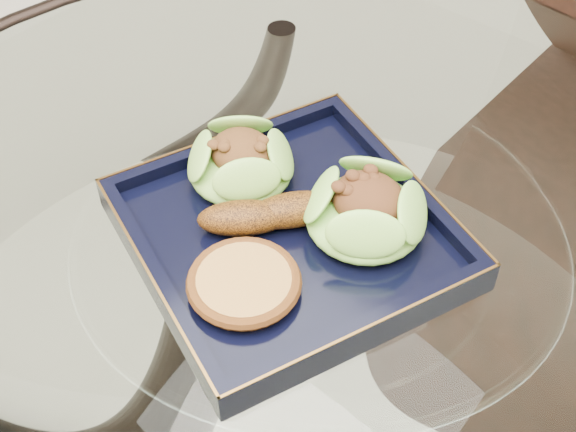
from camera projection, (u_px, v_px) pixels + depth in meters
The scene contains 7 objects.
dining_table at pixel (313, 370), 0.85m from camera, with size 1.13×1.13×0.77m.
dining_chair at pixel (552, 244), 1.12m from camera, with size 0.40×0.40×0.86m.
navy_plate at pixel (288, 238), 0.74m from camera, with size 0.27×0.27×0.02m, color black.
lettuce_wrap_left at pixel (241, 164), 0.77m from camera, with size 0.10×0.10×0.04m, color #5C962B.
lettuce_wrap_right at pixel (365, 213), 0.72m from camera, with size 0.11×0.11×0.04m, color #64AC32.
roasted_plantain at pixel (293, 210), 0.73m from camera, with size 0.17×0.04×0.03m, color #5F320A.
crumb_patty at pixel (244, 284), 0.68m from camera, with size 0.09×0.09×0.02m, color olive.
Camera 1 is at (0.27, -0.37, 1.33)m, focal length 50.00 mm.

